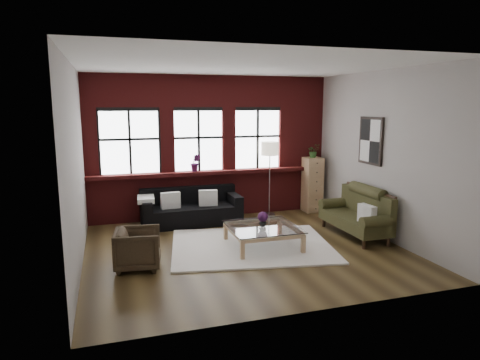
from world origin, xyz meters
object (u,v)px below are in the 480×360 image
object	(u,v)px
armchair	(138,249)
vase	(263,222)
floor_lamp	(270,176)
dark_sofa	(191,207)
coffee_table	(263,237)
vintage_settee	(355,213)
drawer_chest	(312,185)

from	to	relation	value
armchair	vase	xyz separation A→B (m)	(2.23, 0.36, 0.15)
armchair	floor_lamp	world-z (taller)	floor_lamp
dark_sofa	floor_lamp	size ratio (longest dim) A/B	1.14
dark_sofa	coffee_table	size ratio (longest dim) A/B	1.74
vintage_settee	armchair	world-z (taller)	vintage_settee
dark_sofa	vintage_settee	size ratio (longest dim) A/B	1.22
dark_sofa	vase	world-z (taller)	dark_sofa
drawer_chest	vase	bearing A→B (deg)	-133.87
vintage_settee	coffee_table	world-z (taller)	vintage_settee
coffee_table	floor_lamp	xyz separation A→B (m)	(0.95, 2.12, 0.74)
dark_sofa	floor_lamp	xyz separation A→B (m)	(1.89, 0.21, 0.55)
vintage_settee	floor_lamp	bearing A→B (deg)	116.81
dark_sofa	armchair	distance (m)	2.61
floor_lamp	vase	bearing A→B (deg)	-114.14
coffee_table	drawer_chest	size ratio (longest dim) A/B	0.93
armchair	floor_lamp	size ratio (longest dim) A/B	0.38
coffee_table	floor_lamp	size ratio (longest dim) A/B	0.65
vintage_settee	floor_lamp	world-z (taller)	floor_lamp
dark_sofa	floor_lamp	bearing A→B (deg)	6.22
vintage_settee	coffee_table	distance (m)	1.98
vase	floor_lamp	bearing A→B (deg)	65.86
armchair	coffee_table	distance (m)	2.26
armchair	coffee_table	xyz separation A→B (m)	(2.23, 0.36, -0.12)
coffee_table	vase	distance (m)	0.27
dark_sofa	armchair	world-z (taller)	dark_sofa
dark_sofa	vase	size ratio (longest dim) A/B	15.38
vase	floor_lamp	world-z (taller)	floor_lamp
coffee_table	armchair	bearing A→B (deg)	-170.90
armchair	vase	distance (m)	2.26
vintage_settee	floor_lamp	xyz separation A→B (m)	(-1.01, 2.00, 0.47)
coffee_table	vase	size ratio (longest dim) A/B	8.85
coffee_table	floor_lamp	world-z (taller)	floor_lamp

